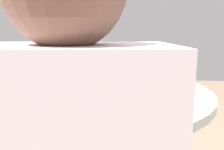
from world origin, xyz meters
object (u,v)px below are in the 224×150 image
object	(u,v)px
dish_tofu_braise	(14,88)
dish_greens	(84,73)
dish_stirfry	(56,103)
green_bottle	(0,82)
tea_cup_far	(90,67)
rice_bowl	(144,99)
round_dining_table	(92,107)
soup_bowl	(127,76)
tea_cup_near	(30,76)

from	to	relation	value
dish_tofu_braise	dish_greens	size ratio (longest dim) A/B	0.87
dish_stirfry	green_bottle	distance (m)	0.24
green_bottle	tea_cup_far	distance (m)	1.01
dish_stirfry	tea_cup_far	bearing A→B (deg)	-87.70
green_bottle	tea_cup_far	size ratio (longest dim) A/B	4.60
green_bottle	rice_bowl	bearing A→B (deg)	-170.55
tea_cup_far	green_bottle	bearing A→B (deg)	80.72
dish_tofu_braise	dish_greens	world-z (taller)	dish_greens
dish_tofu_braise	round_dining_table	bearing A→B (deg)	-166.47
soup_bowl	dish_stirfry	size ratio (longest dim) A/B	1.31
round_dining_table	dish_tofu_braise	bearing A→B (deg)	13.53
dish_greens	dish_tofu_braise	bearing A→B (deg)	58.21
dish_stirfry	green_bottle	world-z (taller)	green_bottle
round_dining_table	dish_stirfry	distance (m)	0.37
tea_cup_far	dish_greens	bearing A→B (deg)	89.51
rice_bowl	soup_bowl	distance (m)	0.61
round_dining_table	soup_bowl	xyz separation A→B (m)	(-0.18, -0.27, 0.14)
round_dining_table	tea_cup_near	world-z (taller)	tea_cup_near
dish_tofu_braise	dish_greens	bearing A→B (deg)	-121.79
round_dining_table	green_bottle	distance (m)	0.55
round_dining_table	dish_stirfry	size ratio (longest dim) A/B	6.03
soup_bowl	tea_cup_far	bearing A→B (deg)	-44.28
round_dining_table	soup_bowl	world-z (taller)	soup_bowl
rice_bowl	dish_tofu_braise	distance (m)	0.72
dish_stirfry	dish_tofu_braise	bearing A→B (deg)	-37.54
round_dining_table	tea_cup_near	bearing A→B (deg)	-22.88
green_bottle	tea_cup_far	bearing A→B (deg)	-99.28
round_dining_table	soup_bowl	distance (m)	0.36
green_bottle	tea_cup_far	xyz separation A→B (m)	(-0.16, -0.99, -0.09)
dish_stirfry	round_dining_table	bearing A→B (deg)	-103.86
soup_bowl	rice_bowl	bearing A→B (deg)	99.69
round_dining_table	tea_cup_near	distance (m)	0.50
soup_bowl	tea_cup_near	distance (m)	0.63
rice_bowl	dish_stirfry	world-z (taller)	rice_bowl
round_dining_table	dish_stirfry	bearing A→B (deg)	76.14
soup_bowl	tea_cup_far	distance (m)	0.43
round_dining_table	dish_greens	bearing A→B (deg)	-70.86
rice_bowl	green_bottle	size ratio (longest dim) A/B	0.92
rice_bowl	tea_cup_far	world-z (taller)	rice_bowl
round_dining_table	dish_greens	xyz separation A→B (m)	(0.12, -0.35, 0.13)
green_bottle	round_dining_table	bearing A→B (deg)	-123.88
dish_stirfry	tea_cup_far	distance (m)	0.91
dish_tofu_braise	soup_bowl	bearing A→B (deg)	-147.71
round_dining_table	dish_tofu_braise	xyz separation A→B (m)	(0.40, 0.10, 0.12)
rice_bowl	tea_cup_far	size ratio (longest dim) A/B	4.24
soup_bowl	tea_cup_near	size ratio (longest dim) A/B	4.07
dish_tofu_braise	green_bottle	bearing A→B (deg)	109.95
soup_bowl	tea_cup_near	xyz separation A→B (m)	(0.63, 0.09, -0.00)
green_bottle	tea_cup_near	bearing A→B (deg)	-75.09
soup_bowl	green_bottle	bearing A→B (deg)	56.05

